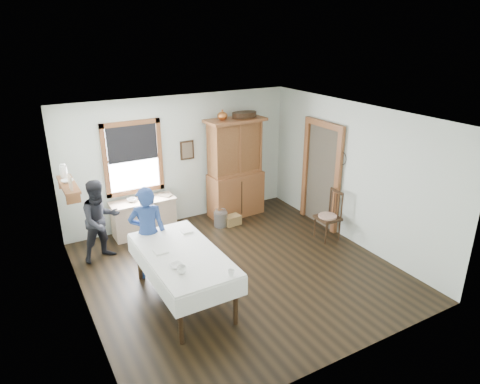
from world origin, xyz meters
The scene contains 20 objects.
room centered at (0.00, 0.00, 1.35)m, with size 5.01×5.01×2.70m.
window centered at (-1.00, 2.46, 1.63)m, with size 1.18×0.07×1.48m.
doorway centered at (2.46, 0.85, 1.16)m, with size 0.09×1.14×2.22m.
wall_shelf centered at (-2.37, 1.54, 1.57)m, with size 0.24×1.00×0.44m.
framed_picture centered at (0.15, 2.46, 1.55)m, with size 0.30×0.04×0.40m, color #372313.
rug_beater centered at (2.45, 0.30, 1.72)m, with size 0.27×0.27×0.01m, color black.
work_counter centered at (-0.96, 2.20, 0.37)m, with size 1.29×0.49×0.74m, color #C9AD8C.
china_hutch centered at (1.13, 2.14, 1.09)m, with size 1.28×0.61×2.18m, color brown.
dining_table centered at (-1.15, -0.31, 0.41)m, with size 1.09×2.07×0.83m, color white.
spindle_chair centered at (2.12, 0.18, 0.50)m, with size 0.46×0.46×1.01m, color #372313.
pail centered at (0.55, 1.76, 0.16)m, with size 0.29×0.29×0.31m, color #93979B.
wicker_basket centered at (0.80, 1.69, 0.10)m, with size 0.34×0.24×0.20m, color olive.
woman_blue centered at (-1.38, 0.58, 0.75)m, with size 0.55×0.36×1.51m, color navy.
figure_dark centered at (-1.92, 1.60, 0.70)m, with size 0.68×0.53×1.40m, color black.
table_cup_a centered at (-1.37, -0.84, 0.88)m, with size 0.13×0.13×0.10m, color white.
table_cup_b centered at (-0.81, -1.23, 0.87)m, with size 0.09×0.09×0.09m, color white.
table_bowl centered at (-1.37, -0.66, 0.85)m, with size 0.21×0.21×0.05m, color white.
counter_book centered at (-0.55, 2.15, 0.75)m, with size 0.16×0.21×0.02m, color brown.
counter_bowl centered at (-1.16, 2.24, 0.77)m, with size 0.19×0.19×0.06m, color white.
shelf_bowl centered at (-2.37, 1.55, 1.60)m, with size 0.22×0.22×0.05m, color white.
Camera 1 is at (-3.16, -5.62, 3.98)m, focal length 32.00 mm.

